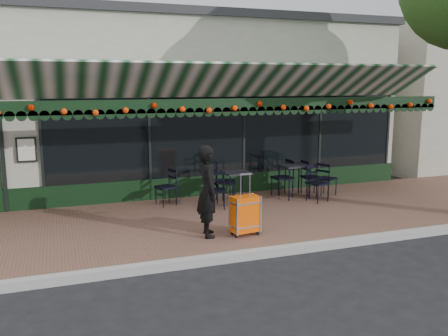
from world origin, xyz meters
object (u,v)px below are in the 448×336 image
object	(u,v)px
chair_a_left	(282,178)
woman	(208,191)
chair_a_right	(312,177)
chair_b_left	(166,187)
chair_b_right	(225,182)
chair_a_front	(317,183)
chair_b_front	(217,191)
suitcase	(245,215)
chair_a_extra	(327,179)
cafe_table_b	(237,175)
cafe_table_a	(295,168)

from	to	relation	value
chair_a_left	woman	bearing A→B (deg)	-52.46
chair_a_right	chair_b_left	world-z (taller)	chair_a_right
chair_a_left	chair_a_right	distance (m)	0.76
chair_a_right	chair_b_right	bearing A→B (deg)	90.81
chair_a_left	chair_b_left	xyz separation A→B (m)	(-2.90, 0.14, -0.05)
chair_a_front	chair_b_front	distance (m)	2.46
chair_b_right	chair_b_front	world-z (taller)	chair_b_right
woman	chair_a_left	distance (m)	3.54
chair_a_right	chair_b_left	bearing A→B (deg)	88.43
suitcase	chair_b_right	xyz separation A→B (m)	(0.49, 2.44, 0.10)
chair_a_extra	cafe_table_b	bearing A→B (deg)	60.76
cafe_table_b	cafe_table_a	bearing A→B (deg)	0.58
suitcase	chair_b_front	size ratio (longest dim) A/B	1.41
chair_b_left	chair_b_right	world-z (taller)	chair_b_right
chair_b_front	woman	bearing A→B (deg)	-95.81
cafe_table_b	chair_b_right	size ratio (longest dim) A/B	0.77
woman	chair_a_front	xyz separation A→B (m)	(3.22, 1.58, -0.41)
woman	chair_a_right	distance (m)	4.07
chair_a_right	chair_a_front	bearing A→B (deg)	165.06
woman	chair_a_front	size ratio (longest dim) A/B	1.93
chair_a_left	chair_a_right	bearing A→B (deg)	78.17
cafe_table_b	woman	bearing A→B (deg)	-122.88
woman	cafe_table_a	bearing A→B (deg)	-45.63
chair_a_right	suitcase	bearing A→B (deg)	133.20
chair_b_front	cafe_table_b	bearing A→B (deg)	46.65
suitcase	cafe_table_b	distance (m)	2.43
cafe_table_b	chair_a_front	size ratio (longest dim) A/B	0.85
chair_a_right	chair_b_left	distance (m)	3.66
suitcase	chair_b_left	world-z (taller)	suitcase
cafe_table_a	chair_b_front	world-z (taller)	cafe_table_a
chair_b_left	woman	bearing A→B (deg)	-10.84
cafe_table_a	chair_b_front	distance (m)	2.19
chair_b_front	chair_a_right	bearing A→B (deg)	26.39
suitcase	cafe_table_a	distance (m)	3.24
woman	chair_b_left	size ratio (longest dim) A/B	2.02
chair_b_left	chair_b_front	size ratio (longest dim) A/B	1.03
chair_a_right	chair_a_front	xyz separation A→B (m)	(-0.19, -0.62, -0.01)
suitcase	chair_a_right	size ratio (longest dim) A/B	1.29
chair_a_left	chair_b_front	size ratio (longest dim) A/B	1.14
chair_a_extra	chair_b_right	world-z (taller)	chair_b_right
cafe_table_b	chair_b_left	xyz separation A→B (m)	(-1.61, 0.33, -0.25)
woman	suitcase	distance (m)	0.82
woman	chair_b_right	size ratio (longest dim) A/B	1.75
chair_a_right	chair_b_right	size ratio (longest dim) A/B	0.93
woman	suitcase	xyz separation A→B (m)	(0.65, -0.19, -0.46)
chair_a_left	chair_b_right	xyz separation A→B (m)	(-1.52, -0.05, 0.02)
woman	chair_a_front	distance (m)	3.61
chair_a_front	chair_a_extra	bearing A→B (deg)	22.48
cafe_table_a	chair_a_front	bearing A→B (deg)	-59.52
suitcase	chair_b_left	distance (m)	2.78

